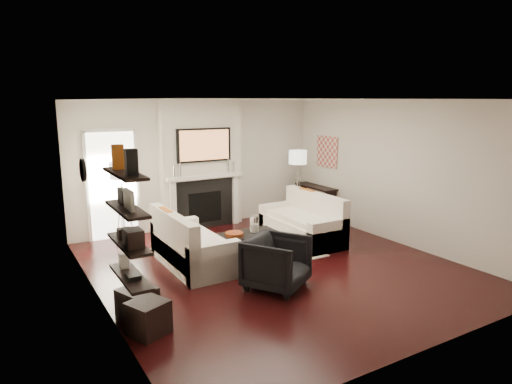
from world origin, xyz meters
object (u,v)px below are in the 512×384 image
loveseat_left_base (193,253)px  loveseat_right_base (301,230)px  lamp_left_shade (121,170)px  lamp_right_shade (298,157)px  coffee_table (247,234)px  ottoman_near (137,304)px  armchair (277,260)px

loveseat_left_base → loveseat_right_base: size_ratio=1.00×
lamp_left_shade → lamp_right_shade: bearing=-0.4°
lamp_left_shade → coffee_table: bearing=-43.0°
lamp_left_shade → ottoman_near: size_ratio=1.00×
lamp_right_shade → loveseat_right_base: bearing=-122.5°
loveseat_right_base → lamp_left_shade: size_ratio=4.50×
loveseat_left_base → ottoman_near: loveseat_left_base is taller
coffee_table → lamp_right_shade: 2.89m
coffee_table → loveseat_right_base: bearing=10.3°
loveseat_right_base → loveseat_left_base: bearing=-175.5°
loveseat_right_base → coffee_table: size_ratio=1.64×
coffee_table → armchair: armchair is taller
coffee_table → armchair: size_ratio=1.32×
loveseat_left_base → armchair: bearing=-64.5°
armchair → loveseat_left_base: bearing=83.2°
loveseat_left_base → armchair: armchair is taller
loveseat_left_base → loveseat_right_base: 2.35m
lamp_left_shade → lamp_right_shade: same height
loveseat_left_base → loveseat_right_base: bearing=4.5°
coffee_table → lamp_left_shade: (-1.71, 1.59, 1.05)m
loveseat_right_base → lamp_left_shade: lamp_left_shade is taller
lamp_left_shade → ottoman_near: bearing=-101.9°
loveseat_right_base → coffee_table: bearing=-169.7°
lamp_right_shade → coffee_table: bearing=-144.5°
armchair → coffee_table: bearing=45.9°
loveseat_left_base → coffee_table: (0.99, -0.06, 0.19)m
coffee_table → ottoman_near: coffee_table is taller
loveseat_right_base → ottoman_near: size_ratio=4.50×
loveseat_left_base → lamp_right_shade: bearing=25.3°
loveseat_right_base → armchair: armchair is taller
armchair → ottoman_near: armchair is taller
loveseat_left_base → lamp_left_shade: size_ratio=4.50×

